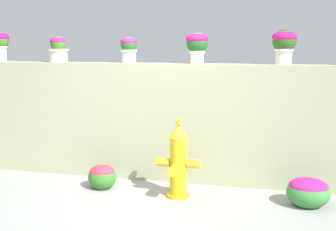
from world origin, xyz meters
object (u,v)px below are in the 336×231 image
(potted_plant_3, at_px, (197,43))
(fire_hydrant, at_px, (178,162))
(potted_plant_1, at_px, (58,48))
(flower_bush_left, at_px, (102,176))
(flower_bush_right, at_px, (308,191))
(potted_plant_2, at_px, (129,47))
(potted_plant_4, at_px, (284,43))

(potted_plant_3, bearing_deg, fire_hydrant, -97.84)
(potted_plant_1, bearing_deg, flower_bush_left, -35.97)
(potted_plant_3, bearing_deg, flower_bush_right, -24.31)
(potted_plant_2, xyz_separation_m, potted_plant_4, (2.06, -0.00, 0.06))
(potted_plant_1, relative_size, fire_hydrant, 0.39)
(potted_plant_1, relative_size, potted_plant_2, 1.02)
(fire_hydrant, relative_size, flower_bush_left, 2.60)
(potted_plant_1, distance_m, flower_bush_right, 3.86)
(flower_bush_left, bearing_deg, flower_bush_right, -0.39)
(potted_plant_3, bearing_deg, potted_plant_2, 178.12)
(potted_plant_2, height_order, fire_hydrant, potted_plant_2)
(fire_hydrant, bearing_deg, potted_plant_3, 82.16)
(potted_plant_1, xyz_separation_m, potted_plant_3, (2.01, -0.02, 0.07))
(flower_bush_right, bearing_deg, fire_hydrant, -177.94)
(fire_hydrant, xyz_separation_m, flower_bush_right, (1.53, 0.05, -0.25))
(flower_bush_left, bearing_deg, potted_plant_2, 76.19)
(potted_plant_2, bearing_deg, fire_hydrant, -40.40)
(flower_bush_left, xyz_separation_m, flower_bush_right, (2.55, -0.02, 0.01))
(potted_plant_3, relative_size, fire_hydrant, 0.44)
(potted_plant_1, bearing_deg, flower_bush_right, -10.91)
(potted_plant_4, xyz_separation_m, fire_hydrant, (-1.20, -0.73, -1.44))
(potted_plant_2, distance_m, flower_bush_left, 1.78)
(potted_plant_3, height_order, flower_bush_left, potted_plant_3)
(potted_plant_3, xyz_separation_m, flower_bush_right, (1.43, -0.65, -1.68))
(potted_plant_4, relative_size, flower_bush_left, 1.20)
(flower_bush_right, bearing_deg, potted_plant_1, 169.09)
(potted_plant_2, relative_size, fire_hydrant, 0.38)
(potted_plant_1, bearing_deg, potted_plant_4, 0.18)
(potted_plant_4, relative_size, fire_hydrant, 0.46)
(potted_plant_1, distance_m, potted_plant_3, 2.01)
(potted_plant_1, height_order, potted_plant_3, potted_plant_3)
(potted_plant_4, xyz_separation_m, flower_bush_right, (0.33, -0.67, -1.69))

